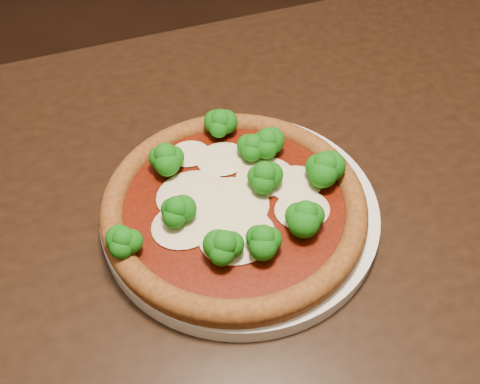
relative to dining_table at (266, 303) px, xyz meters
name	(u,v)px	position (x,y,z in m)	size (l,w,h in m)	color
floor	(290,342)	(0.20, 0.21, -0.65)	(4.00, 4.00, 0.00)	black
dining_table	(266,303)	(0.00, 0.00, 0.00)	(1.20, 0.97, 0.75)	black
plate	(240,211)	(-0.01, 0.06, 0.10)	(0.30, 0.30, 0.02)	white
pizza	(235,201)	(-0.01, 0.06, 0.13)	(0.28, 0.28, 0.06)	brown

